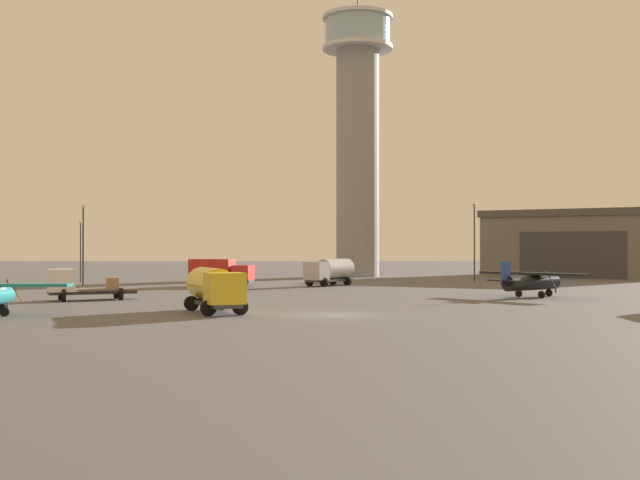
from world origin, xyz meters
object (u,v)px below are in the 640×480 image
at_px(control_tower, 358,129).
at_px(light_post_north, 474,235).
at_px(airplane_black, 531,281).
at_px(light_post_east, 81,245).
at_px(truck_fuel_tanker_yellow, 214,287).
at_px(truck_flatbed_white, 78,285).
at_px(light_post_centre, 83,237).
at_px(truck_fuel_tanker_silver, 330,271).
at_px(truck_box_red, 220,271).

height_order(control_tower, light_post_north, control_tower).
xyz_separation_m(airplane_black, light_post_east, (-45.84, 32.04, 3.15)).
bearing_deg(light_post_north, truck_fuel_tanker_yellow, -121.45).
relative_size(control_tower, truck_flatbed_white, 5.90).
distance_m(airplane_black, light_post_centre, 50.77).
distance_m(truck_fuel_tanker_silver, truck_flatbed_white, 32.16).
height_order(airplane_black, light_post_centre, light_post_centre).
bearing_deg(truck_flatbed_white, control_tower, -140.11).
distance_m(airplane_black, truck_flatbed_white, 37.66).
relative_size(truck_fuel_tanker_yellow, light_post_centre, 0.80).
xyz_separation_m(truck_fuel_tanker_yellow, light_post_centre, (-18.26, 39.63, 3.79)).
height_order(light_post_east, light_post_centre, light_post_centre).
height_order(truck_fuel_tanker_yellow, light_post_centre, light_post_centre).
xyz_separation_m(truck_fuel_tanker_silver, light_post_north, (18.84, 10.52, 4.15)).
bearing_deg(truck_flatbed_white, truck_fuel_tanker_yellow, 111.35).
distance_m(airplane_black, light_post_east, 56.02).
bearing_deg(light_post_centre, truck_flatbed_white, -76.95).
bearing_deg(truck_fuel_tanker_yellow, light_post_east, -175.90).
bearing_deg(control_tower, truck_fuel_tanker_silver, -101.49).
height_order(truck_box_red, light_post_east, light_post_east).
relative_size(airplane_black, truck_box_red, 1.28).
height_order(control_tower, truck_flatbed_white, control_tower).
xyz_separation_m(control_tower, light_post_east, (-35.78, -18.27, -17.22)).
bearing_deg(airplane_black, truck_flatbed_white, 145.88).
bearing_deg(truck_box_red, control_tower, 75.01).
xyz_separation_m(truck_flatbed_white, light_post_north, (40.61, 34.18, 4.60)).
relative_size(control_tower, light_post_north, 4.27).
xyz_separation_m(control_tower, airplane_black, (10.06, -50.30, -20.37)).
height_order(truck_box_red, light_post_centre, light_post_centre).
height_order(control_tower, truck_fuel_tanker_silver, control_tower).
xyz_separation_m(light_post_east, light_post_centre, (1.96, -6.80, 0.84)).
relative_size(truck_flatbed_white, light_post_centre, 0.78).
xyz_separation_m(control_tower, truck_box_red, (-17.97, -29.29, -20.17)).
distance_m(truck_flatbed_white, light_post_east, 34.99).
bearing_deg(light_post_centre, truck_fuel_tanker_silver, -6.85).
height_order(truck_fuel_tanker_yellow, light_post_north, light_post_north).
distance_m(control_tower, light_post_east, 43.71).
distance_m(truck_flatbed_white, light_post_north, 53.28).
bearing_deg(light_post_north, truck_fuel_tanker_silver, -150.82).
bearing_deg(airplane_black, light_post_north, 47.85).
relative_size(light_post_north, light_post_centre, 1.08).
bearing_deg(light_post_centre, light_post_north, 8.67).
bearing_deg(truck_box_red, truck_flatbed_white, -96.24).
relative_size(truck_box_red, light_post_centre, 0.79).
bearing_deg(truck_box_red, light_post_east, 164.78).
relative_size(control_tower, light_post_centre, 4.62).
relative_size(truck_flatbed_white, light_post_east, 0.95).
xyz_separation_m(truck_fuel_tanker_yellow, light_post_east, (-20.23, 46.44, 2.95)).
relative_size(airplane_black, truck_flatbed_white, 1.30).
relative_size(truck_fuel_tanker_silver, truck_box_red, 0.83).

